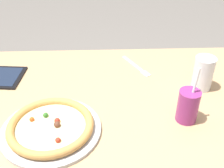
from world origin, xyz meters
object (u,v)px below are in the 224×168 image
(drink_cup_colored, at_px, (189,106))
(fork, at_px, (138,67))
(water_cup_clear, at_px, (204,73))
(pizza_near, at_px, (52,127))

(drink_cup_colored, relative_size, fork, 1.11)
(water_cup_clear, bearing_deg, drink_cup_colored, -120.13)
(pizza_near, xyz_separation_m, water_cup_clear, (0.57, 0.23, 0.05))
(drink_cup_colored, bearing_deg, water_cup_clear, 59.87)
(water_cup_clear, bearing_deg, fork, 144.92)
(pizza_near, xyz_separation_m, fork, (0.33, 0.40, -0.02))
(drink_cup_colored, bearing_deg, pizza_near, -174.79)
(fork, bearing_deg, water_cup_clear, -35.08)
(drink_cup_colored, height_order, water_cup_clear, drink_cup_colored)
(pizza_near, distance_m, fork, 0.52)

